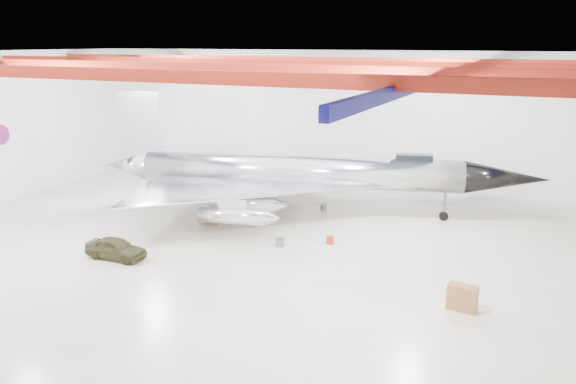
% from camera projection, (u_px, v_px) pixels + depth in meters
% --- Properties ---
extents(floor, '(40.00, 40.00, 0.00)m').
position_uv_depth(floor, '(221.00, 249.00, 32.52)').
color(floor, '#BAAE94').
rests_on(floor, ground).
extents(wall_back, '(40.00, 0.00, 40.00)m').
position_uv_depth(wall_back, '(319.00, 122.00, 44.23)').
color(wall_back, silver).
rests_on(wall_back, floor).
extents(ceiling, '(40.00, 40.00, 0.00)m').
position_uv_depth(ceiling, '(215.00, 54.00, 29.67)').
color(ceiling, '#0A0F38').
rests_on(ceiling, wall_back).
extents(ceiling_structure, '(39.50, 29.50, 1.08)m').
position_uv_depth(ceiling_structure, '(215.00, 67.00, 29.84)').
color(ceiling_structure, maroon).
rests_on(ceiling_structure, ceiling).
extents(wall_roundel, '(0.10, 1.50, 1.50)m').
position_uv_depth(wall_roundel, '(0.00, 135.00, 41.10)').
color(wall_roundel, '#B21414').
rests_on(wall_roundel, wall_left).
extents(jet_aircraft, '(29.76, 21.44, 8.29)m').
position_uv_depth(jet_aircraft, '(299.00, 176.00, 38.46)').
color(jet_aircraft, silver).
rests_on(jet_aircraft, floor).
extents(jeep, '(3.57, 1.59, 1.19)m').
position_uv_depth(jeep, '(116.00, 248.00, 30.93)').
color(jeep, '#34331A').
rests_on(jeep, floor).
extents(desk, '(1.34, 0.77, 1.17)m').
position_uv_depth(desk, '(462.00, 298.00, 24.98)').
color(desk, brown).
rests_on(desk, floor).
extents(crate_ply, '(0.67, 0.62, 0.38)m').
position_uv_depth(crate_ply, '(213.00, 222.00, 36.68)').
color(crate_ply, olive).
rests_on(crate_ply, floor).
extents(toolbox_red, '(0.46, 0.40, 0.28)m').
position_uv_depth(toolbox_red, '(272.00, 205.00, 40.66)').
color(toolbox_red, '#A02B10').
rests_on(toolbox_red, floor).
extents(engine_drum, '(0.52, 0.52, 0.46)m').
position_uv_depth(engine_drum, '(280.00, 242.00, 32.88)').
color(engine_drum, '#59595B').
rests_on(engine_drum, floor).
extents(crate_small, '(0.44, 0.36, 0.30)m').
position_uv_depth(crate_small, '(150.00, 205.00, 40.76)').
color(crate_small, '#59595B').
rests_on(crate_small, floor).
extents(tool_chest, '(0.57, 0.57, 0.42)m').
position_uv_depth(tool_chest, '(330.00, 240.00, 33.31)').
color(tool_chest, '#A02B10').
rests_on(tool_chest, floor).
extents(oil_barrel, '(0.52, 0.43, 0.35)m').
position_uv_depth(oil_barrel, '(203.00, 221.00, 36.99)').
color(oil_barrel, olive).
rests_on(oil_barrel, floor).
extents(spares_box, '(0.56, 0.56, 0.41)m').
position_uv_depth(spares_box, '(324.00, 207.00, 40.03)').
color(spares_box, '#59595B').
rests_on(spares_box, floor).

